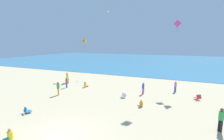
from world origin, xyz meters
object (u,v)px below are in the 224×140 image
object	(u,v)px
person_2	(58,87)
kite_yellow	(108,13)
person_6	(85,85)
kite_magenta	(178,24)
person_8	(221,118)
beach_chair_near_camera	(123,96)
person_3	(143,87)
person_5	(175,86)
beach_chair_far_right	(198,97)
person_0	(66,82)
kite_orange	(84,40)
person_1	(141,104)
person_4	(10,135)
person_7	(67,77)
kite_green	(92,10)
beach_chair_mid_beach	(27,111)

from	to	relation	value
person_2	kite_yellow	size ratio (longest dim) A/B	1.24
person_6	kite_magenta	distance (m)	14.60
person_2	person_8	world-z (taller)	person_8
person_8	kite_magenta	xyz separation A→B (m)	(-3.36, 10.12, 7.53)
beach_chair_near_camera	person_3	xyz separation A→B (m)	(1.77, 2.14, 0.58)
person_5	person_8	distance (m)	9.23
kite_yellow	kite_magenta	distance (m)	15.34
beach_chair_far_right	beach_chair_near_camera	size ratio (longest dim) A/B	1.19
person_2	person_3	bearing A→B (deg)	-6.52
person_0	kite_magenta	size ratio (longest dim) A/B	0.84
kite_magenta	kite_orange	bearing A→B (deg)	175.25
person_6	person_8	world-z (taller)	person_8
person_1	person_6	size ratio (longest dim) A/B	0.90
person_6	kite_magenta	bearing A→B (deg)	-49.08
person_2	person_4	size ratio (longest dim) A/B	2.15
person_5	kite_magenta	size ratio (longest dim) A/B	0.85
beach_chair_near_camera	person_6	xyz separation A→B (m)	(-6.34, 2.12, 0.04)
person_3	person_8	xyz separation A→B (m)	(6.68, -6.25, 0.16)
person_7	kite_yellow	distance (m)	15.35
person_7	kite_yellow	bearing A→B (deg)	124.70
beach_chair_near_camera	kite_yellow	distance (m)	19.48
kite_green	kite_yellow	bearing A→B (deg)	50.28
person_3	person_5	bearing A→B (deg)	-99.80
beach_chair_mid_beach	person_0	bearing A→B (deg)	36.88
person_2	kite_green	size ratio (longest dim) A/B	1.38
person_7	kite_green	world-z (taller)	kite_green
beach_chair_far_right	person_0	bearing A→B (deg)	64.43
beach_chair_mid_beach	beach_chair_near_camera	xyz separation A→B (m)	(6.51, 7.17, 0.00)
person_2	kite_orange	bearing A→B (deg)	71.51
beach_chair_mid_beach	kite_green	size ratio (longest dim) A/B	0.63
person_0	person_6	xyz separation A→B (m)	(2.27, 1.21, -0.51)
kite_orange	beach_chair_near_camera	bearing A→B (deg)	-37.07
person_1	person_2	xyz separation A→B (m)	(-9.80, -0.30, 0.68)
person_3	person_1	bearing A→B (deg)	144.88
beach_chair_near_camera	kite_green	xyz separation A→B (m)	(-10.01, 10.83, 11.91)
person_4	person_8	bearing A→B (deg)	127.33
person_6	kite_magenta	size ratio (longest dim) A/B	0.48
person_1	kite_yellow	distance (m)	21.79
beach_chair_near_camera	person_4	xyz separation A→B (m)	(-4.11, -10.41, 0.03)
beach_chair_far_right	kite_green	bearing A→B (deg)	33.76
kite_magenta	person_6	bearing A→B (deg)	-161.22
person_3	person_8	bearing A→B (deg)	-177.20
beach_chair_mid_beach	person_6	xyz separation A→B (m)	(0.17, 9.29, 0.05)
kite_magenta	person_4	bearing A→B (deg)	-119.28
person_4	kite_yellow	bearing A→B (deg)	-160.20
person_3	kite_yellow	distance (m)	18.57
person_2	kite_yellow	world-z (taller)	kite_yellow
person_5	person_8	bearing A→B (deg)	59.50
kite_green	beach_chair_mid_beach	bearing A→B (deg)	-78.99
beach_chair_mid_beach	person_0	xyz separation A→B (m)	(-2.10, 8.08, 0.55)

